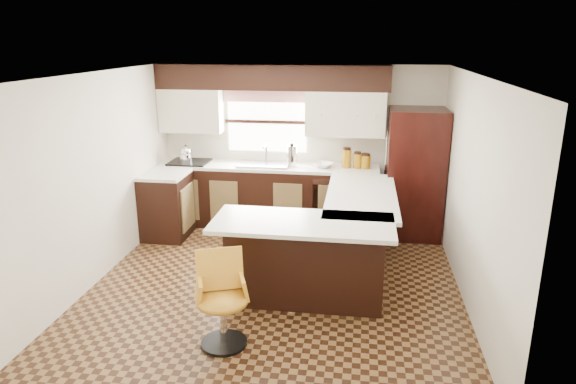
% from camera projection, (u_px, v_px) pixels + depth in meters
% --- Properties ---
extents(floor, '(4.40, 4.40, 0.00)m').
position_uv_depth(floor, '(277.00, 282.00, 6.04)').
color(floor, '#49301A').
rests_on(floor, ground).
extents(ceiling, '(4.40, 4.40, 0.00)m').
position_uv_depth(ceiling, '(275.00, 74.00, 5.35)').
color(ceiling, silver).
rests_on(ceiling, wall_back).
extents(wall_back, '(4.40, 0.00, 4.40)m').
position_uv_depth(wall_back, '(300.00, 145.00, 7.78)').
color(wall_back, beige).
rests_on(wall_back, floor).
extents(wall_front, '(4.40, 0.00, 4.40)m').
position_uv_depth(wall_front, '(224.00, 270.00, 3.61)').
color(wall_front, beige).
rests_on(wall_front, floor).
extents(wall_left, '(0.00, 4.40, 4.40)m').
position_uv_depth(wall_left, '(99.00, 178.00, 5.99)').
color(wall_left, beige).
rests_on(wall_left, floor).
extents(wall_right, '(0.00, 4.40, 4.40)m').
position_uv_depth(wall_right, '(472.00, 192.00, 5.41)').
color(wall_right, beige).
rests_on(wall_right, floor).
extents(base_cab_back, '(3.30, 0.60, 0.90)m').
position_uv_depth(base_cab_back, '(268.00, 197.00, 7.78)').
color(base_cab_back, black).
rests_on(base_cab_back, floor).
extents(base_cab_left, '(0.60, 0.70, 0.90)m').
position_uv_depth(base_cab_left, '(167.00, 206.00, 7.35)').
color(base_cab_left, black).
rests_on(base_cab_left, floor).
extents(counter_back, '(3.30, 0.60, 0.04)m').
position_uv_depth(counter_back, '(267.00, 167.00, 7.64)').
color(counter_back, silver).
rests_on(counter_back, base_cab_back).
extents(counter_left, '(0.60, 0.70, 0.04)m').
position_uv_depth(counter_left, '(165.00, 174.00, 7.21)').
color(counter_left, silver).
rests_on(counter_left, base_cab_left).
extents(soffit, '(3.40, 0.35, 0.36)m').
position_uv_depth(soffit, '(271.00, 77.00, 7.38)').
color(soffit, black).
rests_on(soffit, wall_back).
extents(upper_cab_left, '(0.94, 0.35, 0.64)m').
position_uv_depth(upper_cab_left, '(192.00, 110.00, 7.69)').
color(upper_cab_left, beige).
rests_on(upper_cab_left, wall_back).
extents(upper_cab_right, '(1.14, 0.35, 0.64)m').
position_uv_depth(upper_cab_right, '(346.00, 113.00, 7.37)').
color(upper_cab_right, beige).
rests_on(upper_cab_right, wall_back).
extents(window_pane, '(1.20, 0.02, 0.90)m').
position_uv_depth(window_pane, '(267.00, 122.00, 7.73)').
color(window_pane, white).
rests_on(window_pane, wall_back).
extents(valance, '(1.30, 0.06, 0.18)m').
position_uv_depth(valance, '(266.00, 96.00, 7.58)').
color(valance, '#D19B93').
rests_on(valance, wall_back).
extents(sink, '(0.75, 0.45, 0.03)m').
position_uv_depth(sink, '(264.00, 164.00, 7.62)').
color(sink, '#B2B2B7').
rests_on(sink, counter_back).
extents(dishwasher, '(0.58, 0.03, 0.78)m').
position_uv_depth(dishwasher, '(333.00, 207.00, 7.37)').
color(dishwasher, black).
rests_on(dishwasher, floor).
extents(cooktop, '(0.58, 0.50, 0.02)m').
position_uv_depth(cooktop, '(189.00, 162.00, 7.78)').
color(cooktop, black).
rests_on(cooktop, counter_back).
extents(peninsula_long, '(0.60, 1.95, 0.90)m').
position_uv_depth(peninsula_long, '(356.00, 232.00, 6.38)').
color(peninsula_long, black).
rests_on(peninsula_long, floor).
extents(peninsula_return, '(1.65, 0.60, 0.90)m').
position_uv_depth(peninsula_return, '(305.00, 262.00, 5.53)').
color(peninsula_return, black).
rests_on(peninsula_return, floor).
extents(counter_pen_long, '(0.84, 1.95, 0.04)m').
position_uv_depth(counter_pen_long, '(361.00, 196.00, 6.24)').
color(counter_pen_long, silver).
rests_on(counter_pen_long, peninsula_long).
extents(counter_pen_return, '(1.89, 0.84, 0.04)m').
position_uv_depth(counter_pen_return, '(303.00, 223.00, 5.31)').
color(counter_pen_return, silver).
rests_on(counter_pen_return, peninsula_return).
extents(refrigerator, '(0.79, 0.75, 1.83)m').
position_uv_depth(refrigerator, '(414.00, 174.00, 7.28)').
color(refrigerator, black).
rests_on(refrigerator, floor).
extents(bar_chair, '(0.61, 0.61, 0.89)m').
position_uv_depth(bar_chair, '(222.00, 302.00, 4.70)').
color(bar_chair, orange).
rests_on(bar_chair, floor).
extents(kettle, '(0.19, 0.19, 0.25)m').
position_uv_depth(kettle, '(186.00, 153.00, 7.74)').
color(kettle, silver).
rests_on(kettle, cooktop).
extents(percolator, '(0.14, 0.14, 0.31)m').
position_uv_depth(percolator, '(292.00, 156.00, 7.54)').
color(percolator, silver).
rests_on(percolator, counter_back).
extents(mixing_bowl, '(0.36, 0.36, 0.07)m').
position_uv_depth(mixing_bowl, '(323.00, 165.00, 7.51)').
color(mixing_bowl, white).
rests_on(mixing_bowl, counter_back).
extents(canister_large, '(0.13, 0.13, 0.27)m').
position_uv_depth(canister_large, '(347.00, 159.00, 7.45)').
color(canister_large, '#99660C').
rests_on(canister_large, counter_back).
extents(canister_med, '(0.12, 0.12, 0.21)m').
position_uv_depth(canister_med, '(357.00, 161.00, 7.44)').
color(canister_med, '#99660C').
rests_on(canister_med, counter_back).
extents(canister_small, '(0.14, 0.14, 0.19)m').
position_uv_depth(canister_small, '(366.00, 162.00, 7.43)').
color(canister_small, '#99660C').
rests_on(canister_small, counter_back).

